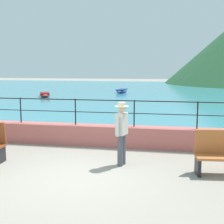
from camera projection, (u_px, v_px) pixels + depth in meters
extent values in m
plane|color=gray|center=(77.00, 178.00, 7.56)|extent=(120.00, 120.00, 0.00)
cube|color=#BC605B|center=(104.00, 136.00, 10.62)|extent=(20.00, 0.56, 0.70)
cylinder|color=black|center=(21.00, 110.00, 11.07)|extent=(0.04, 0.04, 0.90)
cylinder|color=black|center=(75.00, 112.00, 10.69)|extent=(0.04, 0.04, 0.90)
cylinder|color=black|center=(134.00, 113.00, 10.32)|extent=(0.04, 0.04, 0.90)
cylinder|color=black|center=(197.00, 115.00, 9.94)|extent=(0.04, 0.04, 0.90)
cylinder|color=black|center=(104.00, 100.00, 10.44)|extent=(18.40, 0.04, 0.04)
cylinder|color=black|center=(104.00, 113.00, 10.50)|extent=(18.40, 0.03, 0.03)
cube|color=teal|center=(150.00, 92.00, 32.67)|extent=(64.00, 44.32, 0.06)
cube|color=black|center=(1.00, 156.00, 8.71)|extent=(0.10, 0.47, 0.43)
cube|color=black|center=(198.00, 166.00, 7.78)|extent=(0.13, 0.47, 0.43)
cylinder|color=#4C4C56|center=(123.00, 149.00, 8.57)|extent=(0.15, 0.15, 0.86)
cylinder|color=#4C4C56|center=(120.00, 151.00, 8.42)|extent=(0.15, 0.15, 0.86)
cube|color=beige|center=(122.00, 124.00, 8.39)|extent=(0.31, 0.41, 0.60)
cylinder|color=beige|center=(125.00, 124.00, 8.61)|extent=(0.09, 0.09, 0.52)
cylinder|color=beige|center=(118.00, 127.00, 8.18)|extent=(0.09, 0.09, 0.52)
sphere|color=beige|center=(122.00, 108.00, 8.33)|extent=(0.22, 0.22, 0.22)
cylinder|color=beige|center=(122.00, 106.00, 8.32)|extent=(0.38, 0.38, 0.02)
cylinder|color=beige|center=(122.00, 104.00, 8.31)|extent=(0.20, 0.20, 0.10)
ellipsoid|color=red|center=(45.00, 95.00, 27.25)|extent=(1.79, 2.46, 0.36)
cube|color=maroon|center=(45.00, 93.00, 27.23)|extent=(1.47, 1.99, 0.06)
ellipsoid|color=#2D4C9E|center=(122.00, 91.00, 31.20)|extent=(1.21, 2.40, 0.36)
cube|color=navy|center=(122.00, 89.00, 31.18)|extent=(1.01, 1.93, 0.06)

